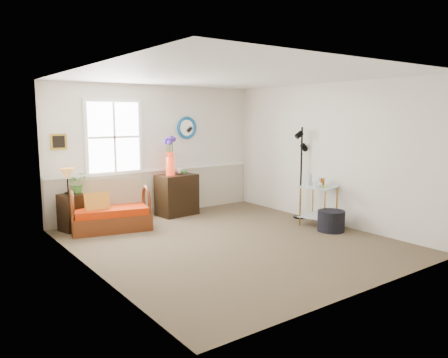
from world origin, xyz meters
TOP-DOWN VIEW (x-y plane):
  - floor at (0.00, 0.00)m, footprint 4.50×5.00m
  - ceiling at (0.00, 0.00)m, footprint 4.50×5.00m
  - walls at (0.00, 0.00)m, footprint 4.51×5.01m
  - wainscot at (0.00, 2.48)m, footprint 4.46×0.02m
  - chair_rail at (0.00, 2.47)m, footprint 4.46×0.04m
  - window at (-0.90, 2.47)m, footprint 1.14×0.06m
  - picture at (-1.92, 2.48)m, footprint 0.28×0.03m
  - mirror at (0.70, 2.48)m, footprint 0.47×0.07m
  - loveseat at (-1.27, 1.85)m, footprint 1.47×1.04m
  - throw_pillow at (-1.51, 1.82)m, footprint 0.42×0.14m
  - lamp_stand at (-1.84, 2.19)m, footprint 0.46×0.46m
  - table_lamp at (-1.88, 2.20)m, footprint 0.25×0.25m
  - potted_plant at (-1.70, 2.25)m, footprint 0.41×0.43m
  - cabinet at (0.27, 2.17)m, footprint 0.82×0.57m
  - flower_vase at (0.13, 2.18)m, footprint 0.24×0.24m
  - side_table at (1.95, -0.09)m, footprint 0.70×0.70m
  - tabletop_items at (1.92, -0.05)m, footprint 0.40×0.40m
  - floor_lamp at (2.10, 0.52)m, footprint 0.32×0.32m
  - ottoman at (1.81, -0.51)m, footprint 0.61×0.61m

SIDE VIEW (x-z plane):
  - floor at x=0.00m, z-range -0.01..0.01m
  - ottoman at x=1.81m, z-range 0.00..0.36m
  - lamp_stand at x=-1.84m, z-range 0.00..0.65m
  - side_table at x=1.95m, z-range 0.00..0.73m
  - cabinet at x=0.27m, z-range 0.00..0.83m
  - loveseat at x=-1.27m, z-range 0.00..0.87m
  - wainscot at x=0.00m, z-range 0.00..0.90m
  - throw_pillow at x=-1.51m, z-range 0.28..0.70m
  - potted_plant at x=-1.70m, z-range 0.65..0.93m
  - tabletop_items at x=1.92m, z-range 0.73..0.97m
  - table_lamp at x=-1.88m, z-range 0.65..1.11m
  - floor_lamp at x=2.10m, z-range 0.00..1.79m
  - chair_rail at x=0.00m, z-range 0.89..0.95m
  - flower_vase at x=0.13m, z-range 0.83..1.58m
  - walls at x=0.00m, z-range 0.00..2.60m
  - picture at x=-1.92m, z-range 1.41..1.69m
  - window at x=-0.90m, z-range 0.88..2.32m
  - mirror at x=0.70m, z-range 1.51..1.99m
  - ceiling at x=0.00m, z-range 2.60..2.60m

